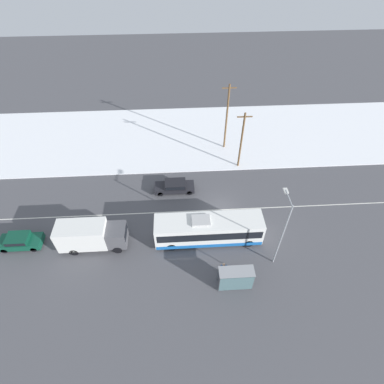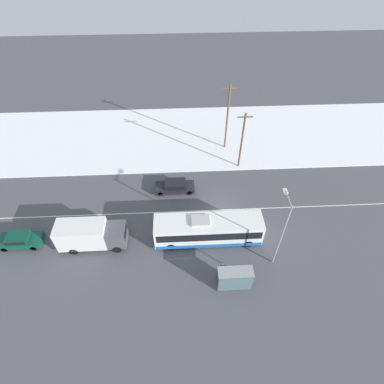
% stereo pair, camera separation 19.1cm
% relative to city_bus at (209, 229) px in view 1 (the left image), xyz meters
% --- Properties ---
extents(ground_plane, '(120.00, 120.00, 0.00)m').
position_rel_city_bus_xyz_m(ground_plane, '(1.94, 3.93, -1.57)').
color(ground_plane, '#4C4C51').
extents(snow_lot, '(80.00, 15.92, 0.12)m').
position_rel_city_bus_xyz_m(snow_lot, '(1.94, 18.65, -1.51)').
color(snow_lot, white).
rests_on(snow_lot, ground_plane).
extents(lane_marking_center, '(60.00, 0.12, 0.00)m').
position_rel_city_bus_xyz_m(lane_marking_center, '(1.94, 3.93, -1.57)').
color(lane_marking_center, silver).
rests_on(lane_marking_center, ground_plane).
extents(city_bus, '(10.89, 2.57, 3.22)m').
position_rel_city_bus_xyz_m(city_bus, '(0.00, 0.00, 0.00)').
color(city_bus, white).
rests_on(city_bus, ground_plane).
extents(box_truck, '(6.74, 2.30, 3.14)m').
position_rel_city_bus_xyz_m(box_truck, '(-11.84, -0.12, 0.15)').
color(box_truck, silver).
rests_on(box_truck, ground_plane).
extents(sedan_car, '(4.78, 1.80, 1.39)m').
position_rel_city_bus_xyz_m(sedan_car, '(-3.35, 7.39, -0.81)').
color(sedan_car, black).
rests_on(sedan_car, ground_plane).
extents(parked_car_near_truck, '(4.21, 1.80, 1.47)m').
position_rel_city_bus_xyz_m(parked_car_near_truck, '(-19.24, 0.30, -0.77)').
color(parked_car_near_truck, '#0F4733').
rests_on(parked_car_near_truck, ground_plane).
extents(pedestrian_at_stop, '(0.65, 0.29, 1.79)m').
position_rel_city_bus_xyz_m(pedestrian_at_stop, '(1.00, -4.17, -0.47)').
color(pedestrian_at_stop, '#23232D').
rests_on(pedestrian_at_stop, ground_plane).
extents(bus_shelter, '(3.16, 1.20, 2.40)m').
position_rel_city_bus_xyz_m(bus_shelter, '(1.93, -5.61, 0.11)').
color(bus_shelter, gray).
rests_on(bus_shelter, ground_plane).
extents(streetlamp, '(0.36, 2.26, 8.28)m').
position_rel_city_bus_xyz_m(streetlamp, '(6.16, -2.74, 3.53)').
color(streetlamp, '#9EA3A8').
rests_on(streetlamp, ground_plane).
extents(utility_pole_roadside, '(1.80, 0.24, 7.95)m').
position_rel_city_bus_xyz_m(utility_pole_roadside, '(5.10, 11.49, 2.59)').
color(utility_pole_roadside, brown).
rests_on(utility_pole_roadside, ground_plane).
extents(utility_pole_snowlot, '(1.80, 0.24, 9.44)m').
position_rel_city_bus_xyz_m(utility_pole_snowlot, '(3.79, 15.67, 3.34)').
color(utility_pole_snowlot, brown).
rests_on(utility_pole_snowlot, ground_plane).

